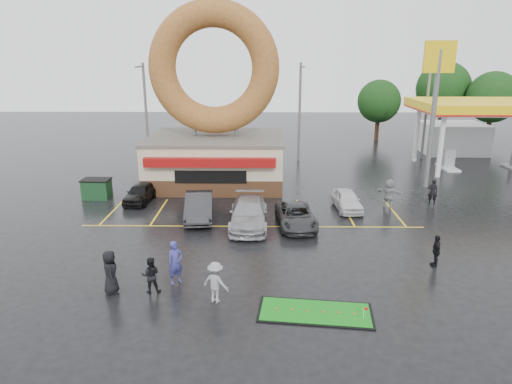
{
  "coord_description": "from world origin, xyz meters",
  "views": [
    {
      "loc": [
        0.6,
        -21.53,
        9.56
      ],
      "look_at": [
        0.24,
        3.07,
        2.2
      ],
      "focal_mm": 32.0,
      "sensor_mm": 36.0,
      "label": 1
    }
  ],
  "objects_px": {
    "putting_green": "(315,312)",
    "donut_shop": "(215,126)",
    "streetlight_mid": "(300,110)",
    "car_black": "(140,193)",
    "car_silver": "(249,213)",
    "car_white": "(347,200)",
    "car_grey": "(296,216)",
    "car_dgrey": "(199,206)",
    "streetlight_left": "(146,111)",
    "streetlight_right": "(427,109)",
    "person_blue": "(175,262)",
    "dumpster": "(97,189)",
    "gas_station": "(473,122)",
    "person_cameraman": "(436,251)",
    "shell_sign": "(436,88)"
  },
  "relations": [
    {
      "from": "dumpster",
      "to": "putting_green",
      "type": "relative_size",
      "value": 0.39
    },
    {
      "from": "donut_shop",
      "to": "car_silver",
      "type": "xyz_separation_m",
      "value": [
        2.8,
        -9.47,
        -3.7
      ]
    },
    {
      "from": "car_black",
      "to": "car_white",
      "type": "bearing_deg",
      "value": -1.35
    },
    {
      "from": "donut_shop",
      "to": "car_dgrey",
      "type": "height_order",
      "value": "donut_shop"
    },
    {
      "from": "donut_shop",
      "to": "car_black",
      "type": "distance_m",
      "value": 7.84
    },
    {
      "from": "streetlight_mid",
      "to": "car_grey",
      "type": "xyz_separation_m",
      "value": [
        -1.44,
        -17.42,
        -4.16
      ]
    },
    {
      "from": "streetlight_left",
      "to": "streetlight_right",
      "type": "distance_m",
      "value": 26.08
    },
    {
      "from": "car_black",
      "to": "car_white",
      "type": "distance_m",
      "value": 13.84
    },
    {
      "from": "car_dgrey",
      "to": "putting_green",
      "type": "height_order",
      "value": "car_dgrey"
    },
    {
      "from": "car_dgrey",
      "to": "car_grey",
      "type": "distance_m",
      "value": 5.96
    },
    {
      "from": "putting_green",
      "to": "donut_shop",
      "type": "bearing_deg",
      "value": 106.69
    },
    {
      "from": "car_white",
      "to": "car_silver",
      "type": "bearing_deg",
      "value": -157.7
    },
    {
      "from": "streetlight_left",
      "to": "person_blue",
      "type": "xyz_separation_m",
      "value": [
        6.84,
        -23.45,
        -3.81
      ]
    },
    {
      "from": "car_dgrey",
      "to": "person_cameraman",
      "type": "distance_m",
      "value": 13.65
    },
    {
      "from": "car_black",
      "to": "person_blue",
      "type": "xyz_separation_m",
      "value": [
        4.55,
        -11.53,
        0.33
      ]
    },
    {
      "from": "streetlight_mid",
      "to": "car_black",
      "type": "height_order",
      "value": "streetlight_mid"
    },
    {
      "from": "car_white",
      "to": "dumpster",
      "type": "height_order",
      "value": "dumpster"
    },
    {
      "from": "streetlight_left",
      "to": "streetlight_right",
      "type": "height_order",
      "value": "same"
    },
    {
      "from": "gas_station",
      "to": "streetlight_right",
      "type": "height_order",
      "value": "streetlight_right"
    },
    {
      "from": "streetlight_mid",
      "to": "dumpster",
      "type": "xyz_separation_m",
      "value": [
        -14.95,
        -12.15,
        -4.13
      ]
    },
    {
      "from": "streetlight_right",
      "to": "dumpster",
      "type": "xyz_separation_m",
      "value": [
        -26.95,
        -13.15,
        -4.13
      ]
    },
    {
      "from": "streetlight_mid",
      "to": "car_grey",
      "type": "bearing_deg",
      "value": -94.73
    },
    {
      "from": "dumpster",
      "to": "donut_shop",
      "type": "bearing_deg",
      "value": 29.29
    },
    {
      "from": "car_silver",
      "to": "car_white",
      "type": "relative_size",
      "value": 1.42
    },
    {
      "from": "streetlight_left",
      "to": "person_blue",
      "type": "height_order",
      "value": "streetlight_left"
    },
    {
      "from": "car_silver",
      "to": "donut_shop",
      "type": "bearing_deg",
      "value": 106.58
    },
    {
      "from": "car_white",
      "to": "putting_green",
      "type": "bearing_deg",
      "value": -109.11
    },
    {
      "from": "car_grey",
      "to": "car_white",
      "type": "relative_size",
      "value": 1.21
    },
    {
      "from": "person_blue",
      "to": "car_dgrey",
      "type": "bearing_deg",
      "value": 52.76
    },
    {
      "from": "streetlight_right",
      "to": "car_dgrey",
      "type": "relative_size",
      "value": 1.93
    },
    {
      "from": "gas_station",
      "to": "streetlight_right",
      "type": "xyz_separation_m",
      "value": [
        -4.0,
        0.98,
        1.08
      ]
    },
    {
      "from": "car_dgrey",
      "to": "person_blue",
      "type": "xyz_separation_m",
      "value": [
        0.1,
        -8.28,
        0.2
      ]
    },
    {
      "from": "streetlight_mid",
      "to": "donut_shop",
      "type": "bearing_deg",
      "value": -131.38
    },
    {
      "from": "person_blue",
      "to": "person_cameraman",
      "type": "height_order",
      "value": "person_blue"
    },
    {
      "from": "car_white",
      "to": "streetlight_left",
      "type": "bearing_deg",
      "value": 136.38
    },
    {
      "from": "shell_sign",
      "to": "car_white",
      "type": "xyz_separation_m",
      "value": [
        -6.94,
        -5.42,
        -6.74
      ]
    },
    {
      "from": "person_cameraman",
      "to": "dumpster",
      "type": "xyz_separation_m",
      "value": [
        -19.74,
        10.43,
        -0.12
      ]
    },
    {
      "from": "streetlight_mid",
      "to": "car_silver",
      "type": "xyz_separation_m",
      "value": [
        -4.2,
        -17.42,
        -4.01
      ]
    },
    {
      "from": "streetlight_left",
      "to": "person_cameraman",
      "type": "relative_size",
      "value": 5.83
    },
    {
      "from": "streetlight_right",
      "to": "car_silver",
      "type": "distance_m",
      "value": 24.85
    },
    {
      "from": "streetlight_mid",
      "to": "person_blue",
      "type": "relative_size",
      "value": 4.64
    },
    {
      "from": "donut_shop",
      "to": "car_grey",
      "type": "distance_m",
      "value": 11.63
    },
    {
      "from": "donut_shop",
      "to": "car_white",
      "type": "distance_m",
      "value": 11.73
    },
    {
      "from": "gas_station",
      "to": "car_grey",
      "type": "relative_size",
      "value": 3.04
    },
    {
      "from": "gas_station",
      "to": "person_cameraman",
      "type": "height_order",
      "value": "gas_station"
    },
    {
      "from": "car_silver",
      "to": "dumpster",
      "type": "xyz_separation_m",
      "value": [
        -10.75,
        5.27,
        -0.12
      ]
    },
    {
      "from": "gas_station",
      "to": "person_blue",
      "type": "height_order",
      "value": "gas_station"
    },
    {
      "from": "streetlight_right",
      "to": "car_grey",
      "type": "relative_size",
      "value": 2.0
    },
    {
      "from": "dumpster",
      "to": "putting_green",
      "type": "xyz_separation_m",
      "value": [
        13.62,
        -14.69,
        -0.61
      ]
    },
    {
      "from": "shell_sign",
      "to": "streetlight_left",
      "type": "relative_size",
      "value": 1.18
    }
  ]
}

